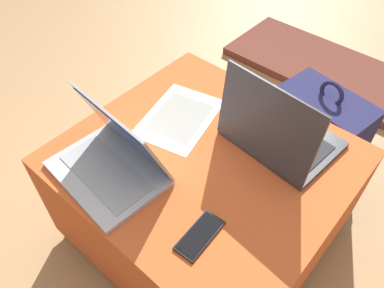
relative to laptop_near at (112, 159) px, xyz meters
name	(u,v)px	position (x,y,z in m)	size (l,w,h in m)	color
ground_plane	(203,231)	(0.17, 0.22, -0.51)	(14.00, 14.00, 0.00)	tan
ottoman	(204,198)	(0.17, 0.22, -0.28)	(0.82, 0.77, 0.46)	maroon
laptop_near	(112,159)	(0.00, 0.00, 0.00)	(0.34, 0.26, 0.24)	#B7B7BC
laptop_far	(277,133)	(0.30, 0.39, 0.01)	(0.35, 0.29, 0.27)	#333338
cell_phone	(200,235)	(0.33, 0.00, -0.04)	(0.07, 0.15, 0.01)	black
backpack	(317,139)	(0.32, 0.77, -0.30)	(0.37, 0.30, 0.50)	#23234C
paper_sheet	(179,117)	(-0.01, 0.29, -0.05)	(0.27, 0.34, 0.00)	white
fireplace_hearth	(348,78)	(0.17, 1.50, -0.48)	(1.40, 0.50, 0.04)	brown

